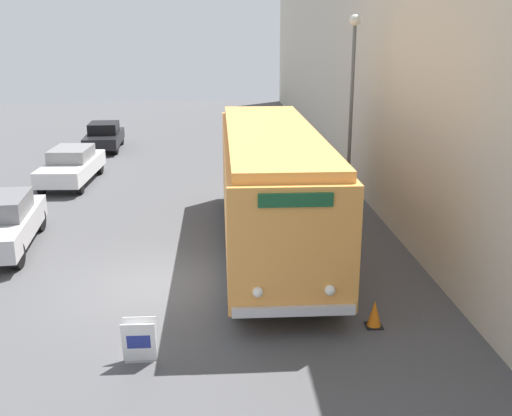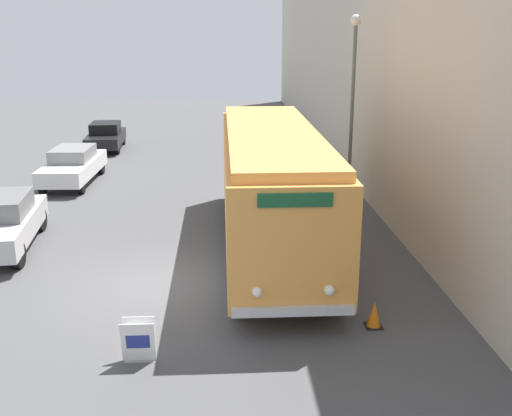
{
  "view_description": "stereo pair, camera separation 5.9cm",
  "coord_description": "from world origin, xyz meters",
  "px_view_note": "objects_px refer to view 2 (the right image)",
  "views": [
    {
      "loc": [
        1.7,
        -13.92,
        6.14
      ],
      "look_at": [
        2.55,
        -0.11,
        2.01
      ],
      "focal_mm": 42.0,
      "sensor_mm": 36.0,
      "label": 1
    },
    {
      "loc": [
        1.76,
        -13.92,
        6.14
      ],
      "look_at": [
        2.55,
        -0.11,
        2.01
      ],
      "focal_mm": 42.0,
      "sensor_mm": 36.0,
      "label": 2
    }
  ],
  "objects_px": {
    "sign_board": "(139,341)",
    "streetlamp": "(353,89)",
    "parked_car_mid": "(73,165)",
    "parked_car_far": "(106,136)",
    "vintage_bus": "(271,182)",
    "traffic_cone": "(374,314)",
    "parked_car_near": "(2,222)"
  },
  "relations": [
    {
      "from": "sign_board",
      "to": "parked_car_mid",
      "type": "xyz_separation_m",
      "value": [
        -4.53,
        14.27,
        0.35
      ]
    },
    {
      "from": "sign_board",
      "to": "parked_car_far",
      "type": "relative_size",
      "value": 0.2
    },
    {
      "from": "streetlamp",
      "to": "parked_car_mid",
      "type": "relative_size",
      "value": 1.37
    },
    {
      "from": "traffic_cone",
      "to": "sign_board",
      "type": "bearing_deg",
      "value": -167.32
    },
    {
      "from": "parked_car_far",
      "to": "traffic_cone",
      "type": "bearing_deg",
      "value": -68.15
    },
    {
      "from": "sign_board",
      "to": "parked_car_mid",
      "type": "height_order",
      "value": "parked_car_mid"
    },
    {
      "from": "parked_car_far",
      "to": "sign_board",
      "type": "bearing_deg",
      "value": -80.88
    },
    {
      "from": "vintage_bus",
      "to": "traffic_cone",
      "type": "bearing_deg",
      "value": -70.47
    },
    {
      "from": "traffic_cone",
      "to": "vintage_bus",
      "type": "bearing_deg",
      "value": 109.53
    },
    {
      "from": "sign_board",
      "to": "parked_car_far",
      "type": "xyz_separation_m",
      "value": [
        -4.53,
        21.63,
        0.3
      ]
    },
    {
      "from": "sign_board",
      "to": "parked_car_near",
      "type": "xyz_separation_m",
      "value": [
        -4.74,
        6.45,
        0.39
      ]
    },
    {
      "from": "parked_car_near",
      "to": "parked_car_far",
      "type": "bearing_deg",
      "value": 83.83
    },
    {
      "from": "vintage_bus",
      "to": "traffic_cone",
      "type": "height_order",
      "value": "vintage_bus"
    },
    {
      "from": "streetlamp",
      "to": "parked_car_mid",
      "type": "xyz_separation_m",
      "value": [
        -10.54,
        4.79,
        -3.51
      ]
    },
    {
      "from": "parked_car_mid",
      "to": "streetlamp",
      "type": "bearing_deg",
      "value": -22.23
    },
    {
      "from": "vintage_bus",
      "to": "parked_car_mid",
      "type": "distance_m",
      "value": 11.16
    },
    {
      "from": "vintage_bus",
      "to": "traffic_cone",
      "type": "xyz_separation_m",
      "value": [
        1.8,
        -5.08,
        -1.67
      ]
    },
    {
      "from": "parked_car_mid",
      "to": "parked_car_far",
      "type": "relative_size",
      "value": 1.16
    },
    {
      "from": "vintage_bus",
      "to": "sign_board",
      "type": "height_order",
      "value": "vintage_bus"
    },
    {
      "from": "vintage_bus",
      "to": "streetlamp",
      "type": "height_order",
      "value": "streetlamp"
    },
    {
      "from": "vintage_bus",
      "to": "streetlamp",
      "type": "bearing_deg",
      "value": 48.21
    },
    {
      "from": "vintage_bus",
      "to": "parked_car_far",
      "type": "distance_m",
      "value": 17.26
    },
    {
      "from": "parked_car_mid",
      "to": "vintage_bus",
      "type": "bearing_deg",
      "value": -44.68
    },
    {
      "from": "parked_car_mid",
      "to": "parked_car_far",
      "type": "distance_m",
      "value": 7.36
    },
    {
      "from": "sign_board",
      "to": "parked_car_far",
      "type": "bearing_deg",
      "value": 101.82
    },
    {
      "from": "parked_car_far",
      "to": "traffic_cone",
      "type": "distance_m",
      "value": 22.58
    },
    {
      "from": "sign_board",
      "to": "streetlamp",
      "type": "xyz_separation_m",
      "value": [
        6.01,
        9.48,
        3.86
      ]
    },
    {
      "from": "streetlamp",
      "to": "sign_board",
      "type": "bearing_deg",
      "value": -122.37
    },
    {
      "from": "sign_board",
      "to": "parked_car_near",
      "type": "bearing_deg",
      "value": 126.32
    },
    {
      "from": "streetlamp",
      "to": "parked_car_far",
      "type": "height_order",
      "value": "streetlamp"
    },
    {
      "from": "parked_car_near",
      "to": "traffic_cone",
      "type": "xyz_separation_m",
      "value": [
        9.59,
        -5.36,
        -0.51
      ]
    },
    {
      "from": "streetlamp",
      "to": "traffic_cone",
      "type": "xyz_separation_m",
      "value": [
        -1.16,
        -8.39,
        -3.98
      ]
    }
  ]
}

